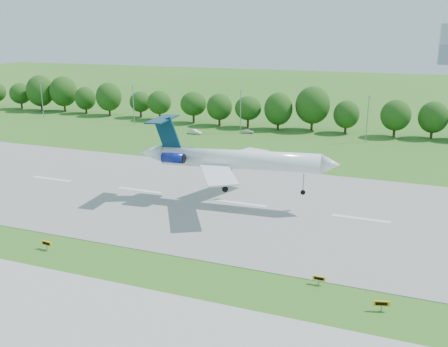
% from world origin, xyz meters
% --- Properties ---
extents(ground, '(600.00, 600.00, 0.00)m').
position_xyz_m(ground, '(0.00, 0.00, 0.00)').
color(ground, '#29631A').
rests_on(ground, ground).
extents(runway, '(400.00, 45.00, 0.08)m').
position_xyz_m(runway, '(0.00, 25.00, 0.04)').
color(runway, gray).
rests_on(runway, ground).
extents(tree_line, '(288.40, 8.40, 10.40)m').
position_xyz_m(tree_line, '(0.00, 92.00, 6.19)').
color(tree_line, '#382314').
rests_on(tree_line, ground).
extents(light_poles, '(175.90, 0.25, 12.19)m').
position_xyz_m(light_poles, '(-2.50, 82.00, 6.34)').
color(light_poles, gray).
rests_on(light_poles, ground).
extents(airliner, '(34.85, 25.35, 11.89)m').
position_xyz_m(airliner, '(-2.22, 24.86, 7.93)').
color(airliner, white).
rests_on(airliner, ground).
extents(taxi_sign_left, '(1.72, 0.38, 1.20)m').
position_xyz_m(taxi_sign_left, '(-18.77, -1.82, 0.89)').
color(taxi_sign_left, gray).
rests_on(taxi_sign_left, ground).
extents(taxi_sign_centre, '(1.51, 0.20, 1.06)m').
position_xyz_m(taxi_sign_centre, '(17.68, 1.80, 0.79)').
color(taxi_sign_centre, gray).
rests_on(taxi_sign_centre, ground).
extents(taxi_sign_right, '(1.72, 0.62, 1.21)m').
position_xyz_m(taxi_sign_right, '(25.00, -1.54, 0.89)').
color(taxi_sign_right, gray).
rests_on(taxi_sign_right, ground).
extents(service_vehicle_a, '(3.99, 1.76, 1.27)m').
position_xyz_m(service_vehicle_a, '(-31.43, 75.42, 0.64)').
color(service_vehicle_a, silver).
rests_on(service_vehicle_a, ground).
extents(service_vehicle_b, '(3.68, 2.18, 1.17)m').
position_xyz_m(service_vehicle_b, '(-17.63, 81.64, 0.59)').
color(service_vehicle_b, silver).
rests_on(service_vehicle_b, ground).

